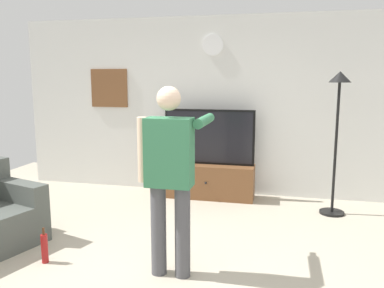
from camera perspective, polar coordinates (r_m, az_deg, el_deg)
The scene contains 9 objects.
ground_plane at distance 3.67m, azimuth -3.99°, elevation -19.63°, with size 8.40×8.40×0.00m, color #B2A893.
back_wall at distance 6.10m, azimuth 3.97°, elevation 5.45°, with size 6.40×0.10×2.70m, color silver.
tv_stand at distance 5.95m, azimuth 2.39°, elevation -5.35°, with size 1.36×0.43×0.51m.
television at distance 5.86m, azimuth 2.52°, elevation 1.03°, with size 1.34×0.07×0.82m.
wall_clock at distance 6.06m, azimuth 3.05°, elevation 14.10°, with size 0.31×0.31×0.03m, color white.
framed_picture at distance 6.55m, azimuth -11.86°, elevation 7.92°, with size 0.62×0.04×0.61m, color brown.
floor_lamp at distance 5.37m, azimuth 20.33°, elevation 4.17°, with size 0.32×0.32×1.87m.
person_standing_nearer_lamp at distance 3.49m, azimuth -3.15°, elevation -3.94°, with size 0.59×0.78×1.72m.
beverage_bottle at distance 4.22m, azimuth -20.54°, elevation -13.92°, with size 0.07×0.07×0.36m.
Camera 1 is at (0.95, -3.06, 1.79)m, focal length 36.88 mm.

